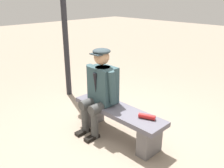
# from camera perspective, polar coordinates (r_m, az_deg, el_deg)

# --- Properties ---
(ground_plane) EXTENTS (30.00, 30.00, 0.00)m
(ground_plane) POSITION_cam_1_polar(r_m,az_deg,el_deg) (3.76, 1.41, -12.22)
(ground_plane) COLOR gray
(bench) EXTENTS (1.53, 0.41, 0.47)m
(bench) POSITION_cam_1_polar(r_m,az_deg,el_deg) (3.60, 1.45, -8.11)
(bench) COLOR #585661
(bench) RESTS_ON ground
(seated_man) EXTENTS (0.57, 0.61, 1.31)m
(seated_man) POSITION_cam_1_polar(r_m,az_deg,el_deg) (3.60, -2.82, -0.80)
(seated_man) COLOR #2F474D
(seated_man) RESTS_ON ground
(rolled_magazine) EXTENTS (0.23, 0.15, 0.07)m
(rolled_magazine) POSITION_cam_1_polar(r_m,az_deg,el_deg) (3.27, 8.30, -7.66)
(rolled_magazine) COLOR #B21E1E
(rolled_magazine) RESTS_ON bench
(lamp_post) EXTENTS (0.25, 0.25, 2.77)m
(lamp_post) POSITION_cam_1_polar(r_m,az_deg,el_deg) (4.92, -11.40, 16.71)
(lamp_post) COLOR black
(lamp_post) RESTS_ON ground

